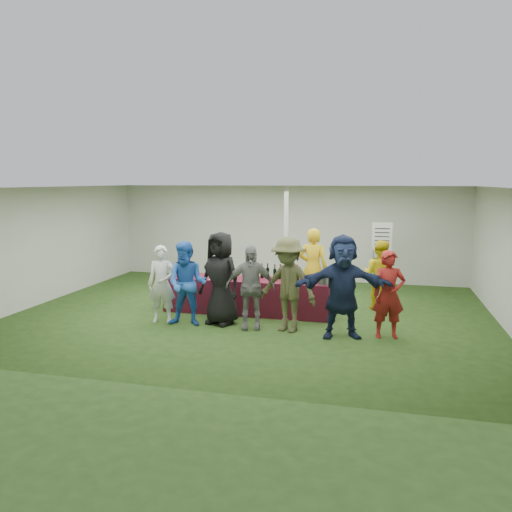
% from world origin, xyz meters
% --- Properties ---
extents(ground, '(60.00, 60.00, 0.00)m').
position_xyz_m(ground, '(0.00, 0.00, 0.00)').
color(ground, '#284719').
rests_on(ground, ground).
extents(tent, '(10.00, 10.00, 10.00)m').
position_xyz_m(tent, '(0.50, 1.20, 1.35)').
color(tent, white).
rests_on(tent, ground).
extents(serving_table, '(3.60, 0.80, 0.75)m').
position_xyz_m(serving_table, '(-0.14, 0.12, 0.38)').
color(serving_table, maroon).
rests_on(serving_table, ground).
extents(wine_bottles, '(0.84, 0.16, 0.32)m').
position_xyz_m(wine_bottles, '(0.54, 0.25, 0.87)').
color(wine_bottles, black).
rests_on(wine_bottles, serving_table).
extents(wine_glasses, '(2.85, 0.10, 0.16)m').
position_xyz_m(wine_glasses, '(-0.60, -0.14, 0.86)').
color(wine_glasses, silver).
rests_on(wine_glasses, serving_table).
extents(water_bottle, '(0.07, 0.07, 0.23)m').
position_xyz_m(water_bottle, '(-0.14, 0.20, 0.85)').
color(water_bottle, silver).
rests_on(water_bottle, serving_table).
extents(bar_towel, '(0.25, 0.18, 0.03)m').
position_xyz_m(bar_towel, '(1.35, 0.17, 0.77)').
color(bar_towel, white).
rests_on(bar_towel, serving_table).
extents(dump_bucket, '(0.24, 0.24, 0.18)m').
position_xyz_m(dump_bucket, '(1.52, -0.10, 0.84)').
color(dump_bucket, slate).
rests_on(dump_bucket, serving_table).
extents(wine_list_sign, '(0.50, 0.03, 1.80)m').
position_xyz_m(wine_list_sign, '(2.66, 2.80, 1.32)').
color(wine_list_sign, slate).
rests_on(wine_list_sign, ground).
extents(staff_pourer, '(0.69, 0.48, 1.80)m').
position_xyz_m(staff_pourer, '(1.18, 0.88, 0.90)').
color(staff_pourer, gold).
rests_on(staff_pourer, ground).
extents(staff_back, '(0.92, 0.83, 1.55)m').
position_xyz_m(staff_back, '(2.63, 1.11, 0.77)').
color(staff_back, yellow).
rests_on(staff_back, ground).
extents(customer_0, '(0.63, 0.47, 1.56)m').
position_xyz_m(customer_0, '(-1.62, -0.99, 0.78)').
color(customer_0, silver).
rests_on(customer_0, ground).
extents(customer_1, '(0.86, 0.70, 1.67)m').
position_xyz_m(customer_1, '(-1.03, -1.10, 0.84)').
color(customer_1, blue).
rests_on(customer_1, ground).
extents(customer_2, '(1.05, 0.85, 1.85)m').
position_xyz_m(customer_2, '(-0.43, -0.83, 0.93)').
color(customer_2, black).
rests_on(customer_2, ground).
extents(customer_3, '(1.01, 0.58, 1.63)m').
position_xyz_m(customer_3, '(0.22, -1.00, 0.81)').
color(customer_3, gray).
rests_on(customer_3, ground).
extents(customer_4, '(1.31, 0.99, 1.80)m').
position_xyz_m(customer_4, '(0.96, -1.00, 0.90)').
color(customer_4, '#474727').
rests_on(customer_4, ground).
extents(customer_5, '(1.84, 0.96, 1.89)m').
position_xyz_m(customer_5, '(1.98, -1.12, 0.95)').
color(customer_5, '#172342').
rests_on(customer_5, ground).
extents(customer_6, '(0.66, 0.51, 1.61)m').
position_xyz_m(customer_6, '(2.80, -0.94, 0.80)').
color(customer_6, maroon).
rests_on(customer_6, ground).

